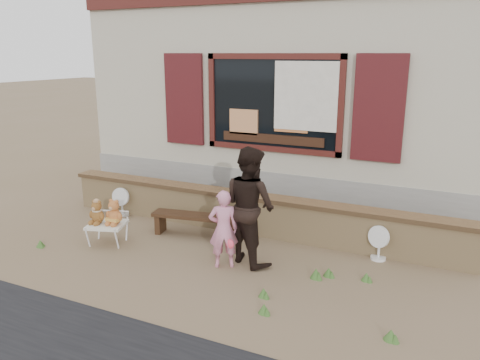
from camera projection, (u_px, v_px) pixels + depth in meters
The scene contains 12 objects.
ground at pixel (223, 254), 6.98m from camera, with size 80.00×80.00×0.00m, color brown.
shopfront at pixel (314, 95), 10.37m from camera, with size 8.04×5.13×4.00m.
brick_wall at pixel (250, 213), 7.76m from camera, with size 7.10×0.36×0.67m.
bench at pixel (196, 220), 7.61m from camera, with size 1.47×0.55×0.37m.
folding_chair at pixel (107, 225), 7.29m from camera, with size 0.67×0.63×0.34m.
teddy_bear_left at pixel (97, 211), 7.25m from camera, with size 0.28×0.24×0.38m, color brown, non-canonical shape.
teddy_bear_right at pixel (115, 211), 7.21m from camera, with size 0.30×0.26×0.41m, color #9E5A2B, non-canonical shape.
child at pixel (223, 229), 6.44m from camera, with size 0.41×0.27×1.11m, color pink.
adult at pixel (250, 205), 6.54m from camera, with size 0.82×0.64×1.68m, color black.
fan_left at pixel (122, 202), 8.57m from camera, with size 0.34×0.23×0.54m.
fan_right at pixel (379, 243), 6.73m from camera, with size 0.33×0.22×0.52m.
grass_tufts at pixel (283, 284), 5.94m from camera, with size 5.41×1.45×0.14m.
Camera 1 is at (2.97, -5.72, 2.90)m, focal length 35.00 mm.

